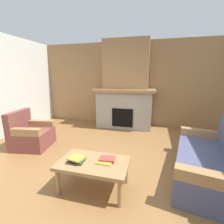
% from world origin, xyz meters
% --- Properties ---
extents(ground, '(9.00, 9.00, 0.00)m').
position_xyz_m(ground, '(0.00, 0.00, 0.00)').
color(ground, brown).
extents(wall_back_wood_panel, '(6.00, 0.12, 2.70)m').
position_xyz_m(wall_back_wood_panel, '(0.00, 3.00, 1.35)').
color(wall_back_wood_panel, '#997047').
rests_on(wall_back_wood_panel, ground).
extents(fireplace, '(1.90, 0.82, 2.70)m').
position_xyz_m(fireplace, '(0.00, 2.62, 1.16)').
color(fireplace, gray).
rests_on(fireplace, ground).
extents(couch, '(1.16, 1.93, 0.85)m').
position_xyz_m(couch, '(1.81, 0.28, 0.29)').
color(couch, '#474C6B').
rests_on(couch, ground).
extents(armchair, '(0.87, 0.87, 0.85)m').
position_xyz_m(armchair, '(-1.83, 0.52, 0.29)').
color(armchair, brown).
rests_on(armchair, ground).
extents(coffee_table, '(1.00, 0.60, 0.43)m').
position_xyz_m(coffee_table, '(0.11, -0.43, 0.38)').
color(coffee_table, '#997047').
rests_on(coffee_table, ground).
extents(book_stack_near_edge, '(0.24, 0.24, 0.07)m').
position_xyz_m(book_stack_near_edge, '(-0.13, -0.48, 0.46)').
color(book_stack_near_edge, '#2D2D33').
rests_on(book_stack_near_edge, coffee_table).
extents(book_stack_center, '(0.26, 0.24, 0.04)m').
position_xyz_m(book_stack_center, '(0.28, -0.37, 0.45)').
color(book_stack_center, gold).
rests_on(book_stack_center, coffee_table).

